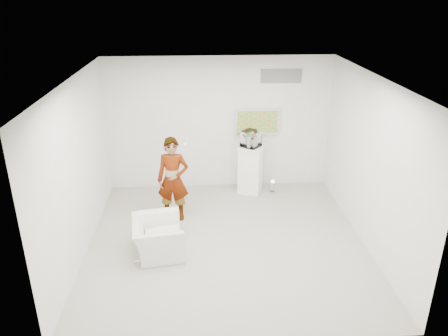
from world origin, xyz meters
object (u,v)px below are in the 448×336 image
at_px(tv, 257,122).
at_px(person, 173,180).
at_px(floor_uplight, 272,187).
at_px(pedestal, 250,169).
at_px(armchair, 158,237).

xyz_separation_m(tv, person, (-1.84, -1.50, -0.70)).
bearing_deg(floor_uplight, pedestal, 165.30).
bearing_deg(floor_uplight, person, -154.39).
distance_m(tv, floor_uplight, 1.51).
height_order(person, floor_uplight, person).
relative_size(tv, person, 0.59).
bearing_deg(armchair, person, -18.77).
distance_m(person, pedestal, 2.06).
distance_m(person, floor_uplight, 2.50).
height_order(armchair, pedestal, pedestal).
xyz_separation_m(person, pedestal, (1.67, 1.17, -0.31)).
height_order(tv, pedestal, tv).
xyz_separation_m(armchair, pedestal, (1.90, 2.40, 0.23)).
bearing_deg(person, floor_uplight, 31.23).
relative_size(person, armchair, 1.76).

